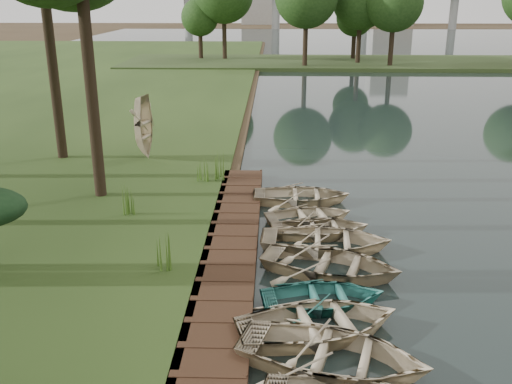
{
  "coord_description": "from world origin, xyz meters",
  "views": [
    {
      "loc": [
        -0.35,
        -15.49,
        7.46
      ],
      "look_at": [
        -0.87,
        1.55,
        1.55
      ],
      "focal_mm": 40.0,
      "sensor_mm": 36.0,
      "label": 1
    }
  ],
  "objects_px": {
    "stored_rowboat": "(147,152)",
    "rowboat_2": "(320,320)",
    "boardwalk": "(230,253)",
    "rowboat_1": "(333,352)"
  },
  "relations": [
    {
      "from": "stored_rowboat",
      "to": "rowboat_2",
      "type": "bearing_deg",
      "value": -142.21
    },
    {
      "from": "boardwalk",
      "to": "stored_rowboat",
      "type": "relative_size",
      "value": 5.47
    },
    {
      "from": "boardwalk",
      "to": "rowboat_1",
      "type": "xyz_separation_m",
      "value": [
        2.54,
        -5.39,
        0.32
      ]
    },
    {
      "from": "rowboat_2",
      "to": "stored_rowboat",
      "type": "bearing_deg",
      "value": 10.78
    },
    {
      "from": "stored_rowboat",
      "to": "boardwalk",
      "type": "bearing_deg",
      "value": -143.57
    },
    {
      "from": "boardwalk",
      "to": "stored_rowboat",
      "type": "distance_m",
      "value": 10.77
    },
    {
      "from": "rowboat_1",
      "to": "stored_rowboat",
      "type": "relative_size",
      "value": 1.37
    },
    {
      "from": "boardwalk",
      "to": "rowboat_2",
      "type": "bearing_deg",
      "value": -60.47
    },
    {
      "from": "stored_rowboat",
      "to": "rowboat_1",
      "type": "bearing_deg",
      "value": -143.53
    },
    {
      "from": "boardwalk",
      "to": "rowboat_2",
      "type": "height_order",
      "value": "rowboat_2"
    }
  ]
}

